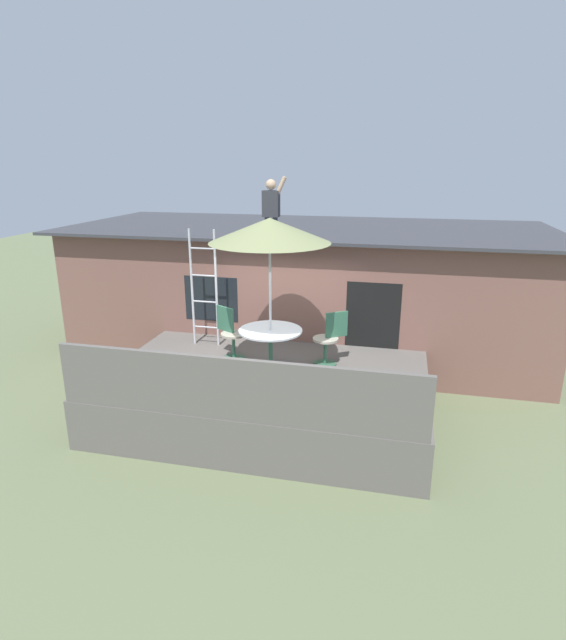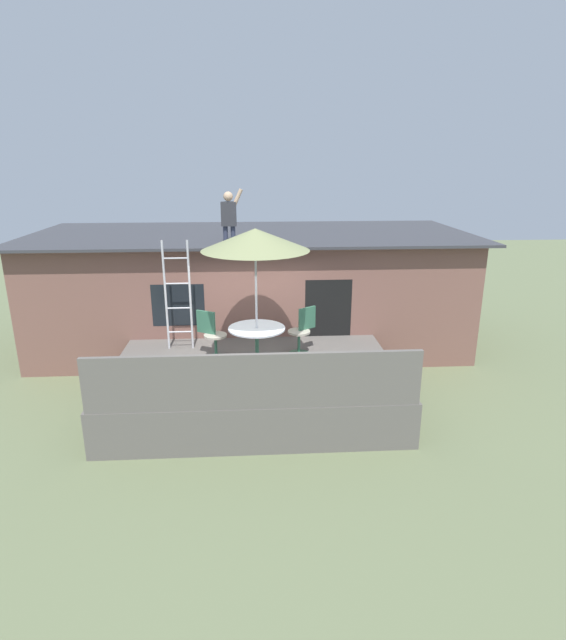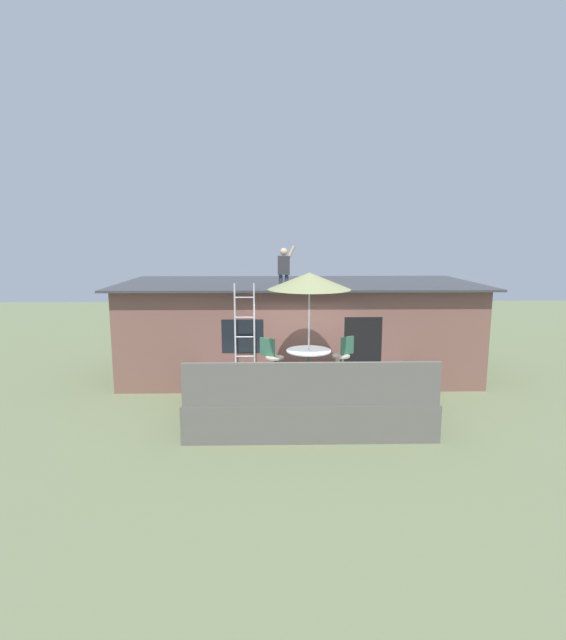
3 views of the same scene
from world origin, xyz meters
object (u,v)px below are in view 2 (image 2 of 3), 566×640
(patio_umbrella, at_px, (255,240))
(person_figure, at_px, (229,213))
(patio_table, at_px, (257,336))
(step_ladder, at_px, (178,296))
(patio_chair_left, at_px, (212,335))
(patio_chair_right, at_px, (302,331))

(patio_umbrella, distance_m, person_figure, 2.23)
(patio_table, relative_size, person_figure, 0.94)
(patio_table, distance_m, step_ladder, 1.91)
(step_ladder, relative_size, person_figure, 1.98)
(patio_table, xyz_separation_m, patio_chair_left, (-0.85, 0.47, -0.13))
(patio_table, height_order, person_figure, person_figure)
(patio_table, distance_m, patio_chair_right, 1.08)
(patio_chair_left, bearing_deg, patio_umbrella, 0.00)
(step_ladder, height_order, person_figure, person_figure)
(patio_chair_left, distance_m, patio_chair_right, 1.75)
(patio_umbrella, distance_m, patio_chair_right, 2.17)
(patio_table, bearing_deg, patio_chair_left, 151.16)
(patio_table, height_order, patio_umbrella, patio_umbrella)
(patio_chair_right, bearing_deg, person_figure, -81.57)
(patio_chair_right, bearing_deg, patio_umbrella, -0.00)
(step_ladder, bearing_deg, person_figure, 48.29)
(patio_umbrella, height_order, patio_chair_left, patio_umbrella)
(patio_chair_left, xyz_separation_m, patio_chair_right, (1.74, 0.12, 0.00))
(patio_umbrella, distance_m, step_ladder, 2.22)
(person_figure, distance_m, patio_chair_left, 2.74)
(patio_table, height_order, patio_chair_right, patio_chair_right)
(patio_chair_left, bearing_deg, person_figure, 107.77)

